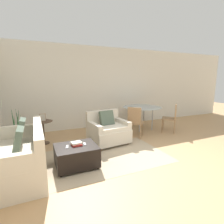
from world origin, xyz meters
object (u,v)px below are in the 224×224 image
object	(u,v)px
armchair	(108,130)
picture_frame	(43,118)
book_stack	(76,144)
couch	(19,157)
tv_remote_secondary	(85,144)
side_table	(43,128)
ottoman	(76,155)
dining_chair_near_right	(172,116)
tv_remote_primary	(67,147)
dining_table	(142,109)
potted_plant	(19,139)
dining_chair_near_left	(135,120)

from	to	relation	value
armchair	picture_frame	bearing A→B (deg)	158.11
book_stack	picture_frame	world-z (taller)	picture_frame
picture_frame	book_stack	bearing A→B (deg)	-70.91
couch	tv_remote_secondary	world-z (taller)	couch
side_table	picture_frame	world-z (taller)	picture_frame
armchair	ottoman	distance (m)	1.40
armchair	side_table	bearing A→B (deg)	158.11
armchair	dining_chair_near_right	world-z (taller)	dining_chair_near_right
tv_remote_primary	couch	bearing A→B (deg)	171.15
tv_remote_secondary	dining_table	size ratio (longest dim) A/B	0.11
tv_remote_secondary	side_table	size ratio (longest dim) A/B	0.23
couch	potted_plant	world-z (taller)	potted_plant
book_stack	tv_remote_primary	bearing A→B (deg)	-173.13
book_stack	dining_chair_near_right	world-z (taller)	dining_chair_near_right
ottoman	dining_chair_near_left	world-z (taller)	dining_chair_near_left
tv_remote_primary	dining_table	bearing A→B (deg)	30.86
side_table	picture_frame	distance (m)	0.27
couch	dining_chair_near_right	distance (m)	4.33
couch	dining_table	world-z (taller)	couch
tv_remote_secondary	dining_chair_near_right	distance (m)	3.23
tv_remote_primary	tv_remote_secondary	xyz separation A→B (m)	(0.34, 0.02, 0.00)
couch	ottoman	size ratio (longest dim) A/B	2.26
ottoman	side_table	xyz separation A→B (m)	(-0.50, 1.55, 0.20)
armchair	tv_remote_primary	bearing A→B (deg)	-143.15
side_table	dining_table	bearing A→B (deg)	2.10
ottoman	couch	bearing A→B (deg)	171.59
tv_remote_secondary	dining_chair_near_right	size ratio (longest dim) A/B	0.15
dining_table	side_table	bearing A→B (deg)	-177.90
armchair	tv_remote_primary	size ratio (longest dim) A/B	6.52
book_stack	picture_frame	xyz separation A→B (m)	(-0.52, 1.51, 0.26)
tv_remote_secondary	side_table	bearing A→B (deg)	114.21
ottoman	dining_chair_near_right	bearing A→B (deg)	16.78
tv_remote_primary	dining_chair_near_left	world-z (taller)	dining_chair_near_left
side_table	picture_frame	xyz separation A→B (m)	(0.00, -0.00, 0.27)
couch	book_stack	world-z (taller)	couch
picture_frame	ottoman	bearing A→B (deg)	-72.03
book_stack	tv_remote_secondary	xyz separation A→B (m)	(0.16, -0.01, -0.02)
ottoman	dining_chair_near_left	xyz separation A→B (m)	(1.91, 0.98, 0.29)
book_stack	dining_chair_near_right	xyz separation A→B (m)	(3.24, 0.95, 0.08)
dining_table	tv_remote_primary	bearing A→B (deg)	-149.14
book_stack	dining_chair_near_right	bearing A→B (deg)	16.24
picture_frame	dining_chair_near_left	distance (m)	2.48
tv_remote_secondary	ottoman	bearing A→B (deg)	-169.43
tv_remote_secondary	dining_table	bearing A→B (deg)	34.04
side_table	dining_chair_near_right	xyz separation A→B (m)	(3.77, -0.56, 0.09)
tv_remote_secondary	potted_plant	size ratio (longest dim) A/B	0.13
couch	armchair	size ratio (longest dim) A/B	1.71
book_stack	tv_remote_primary	world-z (taller)	book_stack
couch	tv_remote_secondary	distance (m)	1.17
armchair	dining_chair_near_left	size ratio (longest dim) A/B	1.14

